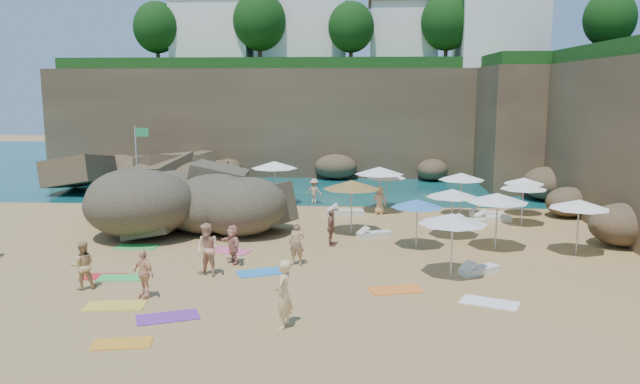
# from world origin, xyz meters

# --- Properties ---
(ground) EXTENTS (120.00, 120.00, 0.00)m
(ground) POSITION_xyz_m (0.00, 0.00, 0.00)
(ground) COLOR tan
(ground) RESTS_ON ground
(seawater) EXTENTS (120.00, 120.00, 0.00)m
(seawater) POSITION_xyz_m (0.00, 30.00, 0.00)
(seawater) COLOR #0C4751
(seawater) RESTS_ON ground
(cliff_back) EXTENTS (44.00, 8.00, 8.00)m
(cliff_back) POSITION_xyz_m (2.00, 25.00, 4.00)
(cliff_back) COLOR brown
(cliff_back) RESTS_ON ground
(cliff_corner) EXTENTS (10.00, 12.00, 8.00)m
(cliff_corner) POSITION_xyz_m (17.00, 20.00, 4.00)
(cliff_corner) COLOR brown
(cliff_corner) RESTS_ON ground
(rock_promontory) EXTENTS (12.00, 7.00, 2.00)m
(rock_promontory) POSITION_xyz_m (-11.00, 16.00, 0.00)
(rock_promontory) COLOR brown
(rock_promontory) RESTS_ON ground
(clifftop_buildings) EXTENTS (28.48, 9.48, 7.00)m
(clifftop_buildings) POSITION_xyz_m (2.96, 25.79, 11.24)
(clifftop_buildings) COLOR white
(clifftop_buildings) RESTS_ON cliff_back
(clifftop_trees) EXTENTS (35.60, 23.82, 4.40)m
(clifftop_trees) POSITION_xyz_m (4.78, 19.52, 11.26)
(clifftop_trees) COLOR #11380F
(clifftop_trees) RESTS_ON ground
(marina_masts) EXTENTS (3.10, 0.10, 6.00)m
(marina_masts) POSITION_xyz_m (-16.50, 30.00, 3.00)
(marina_masts) COLOR white
(marina_masts) RESTS_ON ground
(rock_outcrop) EXTENTS (8.03, 6.14, 3.14)m
(rock_outcrop) POSITION_xyz_m (-4.05, 4.37, 0.00)
(rock_outcrop) COLOR brown
(rock_outcrop) RESTS_ON ground
(flag_pole) EXTENTS (0.86, 0.10, 4.41)m
(flag_pole) POSITION_xyz_m (-9.22, 11.11, 2.81)
(flag_pole) COLOR silver
(flag_pole) RESTS_ON ground
(parasol_0) EXTENTS (2.64, 2.64, 2.50)m
(parasol_0) POSITION_xyz_m (-1.08, 10.33, 2.30)
(parasol_0) COLOR silver
(parasol_0) RESTS_ON ground
(parasol_1) EXTENTS (2.62, 2.62, 2.48)m
(parasol_1) POSITION_xyz_m (4.81, 8.44, 2.27)
(parasol_1) COLOR silver
(parasol_1) RESTS_ON ground
(parasol_2) EXTENTS (2.14, 2.14, 2.02)m
(parasol_2) POSITION_xyz_m (5.26, 9.65, 1.86)
(parasol_2) COLOR silver
(parasol_2) RESTS_ON ground
(parasol_3) EXTENTS (2.10, 2.10, 1.98)m
(parasol_3) POSITION_xyz_m (12.35, 8.26, 1.82)
(parasol_3) COLOR silver
(parasol_3) RESTS_ON ground
(parasol_4) EXTENTS (2.40, 2.40, 2.27)m
(parasol_4) POSITION_xyz_m (9.05, 7.83, 2.08)
(parasol_4) COLOR silver
(parasol_4) RESTS_ON ground
(parasol_5) EXTENTS (2.34, 2.34, 2.21)m
(parasol_5) POSITION_xyz_m (7.89, 2.93, 2.03)
(parasol_5) COLOR silver
(parasol_5) RESTS_ON ground
(parasol_6) EXTENTS (2.64, 2.64, 2.50)m
(parasol_6) POSITION_xyz_m (3.41, 3.38, 2.29)
(parasol_6) COLOR silver
(parasol_6) RESTS_ON ground
(parasol_7) EXTENTS (2.25, 2.25, 2.12)m
(parasol_7) POSITION_xyz_m (11.69, 5.75, 1.95)
(parasol_7) COLOR silver
(parasol_7) RESTS_ON ground
(parasol_8) EXTENTS (2.37, 2.37, 2.24)m
(parasol_8) POSITION_xyz_m (12.54, 0.46, 2.05)
(parasol_8) COLOR silver
(parasol_8) RESTS_ON ground
(parasol_9) EXTENTS (2.52, 2.52, 2.38)m
(parasol_9) POSITION_xyz_m (9.43, 0.97, 2.19)
(parasol_9) COLOR silver
(parasol_9) RESTS_ON ground
(parasol_10) EXTENTS (2.19, 2.19, 2.07)m
(parasol_10) POSITION_xyz_m (6.17, 1.04, 1.90)
(parasol_10) COLOR silver
(parasol_10) RESTS_ON ground
(parasol_11) EXTENTS (2.44, 2.44, 2.31)m
(parasol_11) POSITION_xyz_m (7.05, -2.98, 2.12)
(parasol_11) COLOR silver
(parasol_11) RESTS_ON ground
(lounger_0) EXTENTS (1.98, 0.87, 0.30)m
(lounger_0) POSITION_xyz_m (3.02, 7.54, 0.15)
(lounger_0) COLOR silver
(lounger_0) RESTS_ON ground
(lounger_1) EXTENTS (1.83, 0.95, 0.27)m
(lounger_1) POSITION_xyz_m (10.38, 7.67, 0.14)
(lounger_1) COLOR silver
(lounger_1) RESTS_ON ground
(lounger_2) EXTENTS (1.65, 1.14, 0.24)m
(lounger_2) POSITION_xyz_m (4.46, 2.81, 0.12)
(lounger_2) COLOR silver
(lounger_2) RESTS_ON ground
(lounger_3) EXTENTS (1.82, 1.13, 0.27)m
(lounger_3) POSITION_xyz_m (9.08, 5.56, 0.13)
(lounger_3) COLOR silver
(lounger_3) RESTS_ON ground
(lounger_4) EXTENTS (1.81, 0.67, 0.28)m
(lounger_4) POSITION_xyz_m (10.47, 6.55, 0.14)
(lounger_4) COLOR silver
(lounger_4) RESTS_ON ground
(lounger_5) EXTENTS (1.62, 1.29, 0.25)m
(lounger_5) POSITION_xyz_m (8.15, -2.50, 0.12)
(lounger_5) COLOR silver
(lounger_5) RESTS_ON ground
(towel_2) EXTENTS (1.64, 1.03, 0.03)m
(towel_2) POSITION_xyz_m (-2.40, -9.47, 0.01)
(towel_2) COLOR orange
(towel_2) RESTS_ON ground
(towel_3) EXTENTS (1.68, 0.96, 0.03)m
(towel_3) POSITION_xyz_m (-4.58, -3.88, 0.01)
(towel_3) COLOR #38C654
(towel_3) RESTS_ON ground
(towel_4) EXTENTS (1.90, 1.12, 0.03)m
(towel_4) POSITION_xyz_m (-3.69, -6.68, 0.02)
(towel_4) COLOR yellow
(towel_4) RESTS_ON ground
(towel_6) EXTENTS (1.99, 1.51, 0.03)m
(towel_6) POSITION_xyz_m (-1.78, -7.53, 0.02)
(towel_6) COLOR purple
(towel_6) RESTS_ON ground
(towel_7) EXTENTS (1.62, 0.92, 0.03)m
(towel_7) POSITION_xyz_m (-5.26, -3.79, 0.01)
(towel_7) COLOR red
(towel_7) RESTS_ON ground
(towel_8) EXTENTS (1.98, 1.55, 0.03)m
(towel_8) POSITION_xyz_m (0.27, -2.90, 0.02)
(towel_8) COLOR #2882D5
(towel_8) RESTS_ON ground
(towel_9) EXTENTS (2.06, 1.53, 0.03)m
(towel_9) POSITION_xyz_m (-1.61, 0.01, 0.02)
(towel_9) COLOR #EB5B86
(towel_9) RESTS_ON ground
(towel_10) EXTENTS (1.90, 1.28, 0.03)m
(towel_10) POSITION_xyz_m (5.01, -4.58, 0.02)
(towel_10) COLOR orange
(towel_10) RESTS_ON ground
(towel_11) EXTENTS (1.73, 0.88, 0.03)m
(towel_11) POSITION_xyz_m (-5.56, 0.36, 0.02)
(towel_11) COLOR green
(towel_11) RESTS_ON ground
(towel_13) EXTENTS (1.96, 1.48, 0.03)m
(towel_13) POSITION_xyz_m (7.88, -5.65, 0.02)
(towel_13) COLOR white
(towel_13) RESTS_ON ground
(person_stand_1) EXTENTS (0.98, 0.89, 1.63)m
(person_stand_1) POSITION_xyz_m (-5.38, -5.12, 0.82)
(person_stand_1) COLOR tan
(person_stand_1) RESTS_ON ground
(person_stand_2) EXTENTS (1.01, 0.64, 1.45)m
(person_stand_2) POSITION_xyz_m (1.16, 10.77, 0.73)
(person_stand_2) COLOR tan
(person_stand_2) RESTS_ON ground
(person_stand_3) EXTENTS (0.48, 0.95, 1.55)m
(person_stand_3) POSITION_xyz_m (2.60, 1.15, 0.78)
(person_stand_3) COLOR #945C4A
(person_stand_3) RESTS_ON ground
(person_stand_4) EXTENTS (0.81, 0.61, 1.48)m
(person_stand_4) POSITION_xyz_m (4.83, 8.02, 0.74)
(person_stand_4) COLOR tan
(person_stand_4) RESTS_ON ground
(person_stand_5) EXTENTS (1.64, 0.48, 1.76)m
(person_stand_5) POSITION_xyz_m (-7.82, 10.84, 0.88)
(person_stand_5) COLOR #A46652
(person_stand_5) RESTS_ON ground
(person_stand_6) EXTENTS (0.59, 0.78, 1.95)m
(person_stand_6) POSITION_xyz_m (1.70, -8.04, 0.97)
(person_stand_6) COLOR #F1CB89
(person_stand_6) RESTS_ON ground
(person_lie_1) EXTENTS (1.59, 1.79, 0.38)m
(person_lie_1) POSITION_xyz_m (-3.06, -5.86, 0.19)
(person_lie_1) COLOR #F4B58B
(person_lie_1) RESTS_ON ground
(person_lie_3) EXTENTS (2.00, 1.98, 0.39)m
(person_lie_3) POSITION_xyz_m (-1.01, -1.80, 0.20)
(person_lie_3) COLOR tan
(person_lie_3) RESTS_ON ground
(person_lie_4) EXTENTS (0.92, 1.71, 0.39)m
(person_lie_4) POSITION_xyz_m (1.44, -1.82, 0.19)
(person_lie_4) COLOR tan
(person_lie_4) RESTS_ON ground
(person_lie_5) EXTENTS (1.62, 2.09, 0.71)m
(person_lie_5) POSITION_xyz_m (-1.58, -3.44, 0.36)
(person_lie_5) COLOR tan
(person_lie_5) RESTS_ON ground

